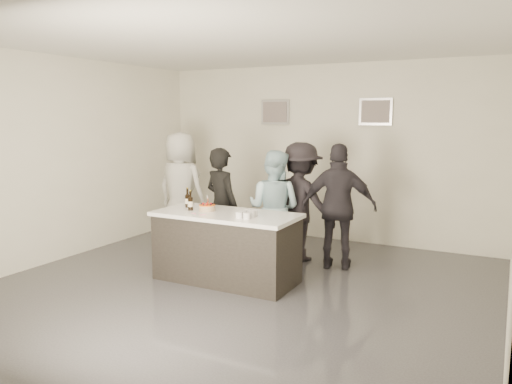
% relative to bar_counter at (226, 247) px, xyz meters
% --- Properties ---
extents(floor, '(6.00, 6.00, 0.00)m').
position_rel_bar_counter_xyz_m(floor, '(0.28, -0.21, -0.45)').
color(floor, '#3D3D42').
rests_on(floor, ground).
extents(ceiling, '(6.00, 6.00, 0.00)m').
position_rel_bar_counter_xyz_m(ceiling, '(0.28, -0.21, 2.55)').
color(ceiling, white).
extents(wall_back, '(6.00, 0.04, 3.00)m').
position_rel_bar_counter_xyz_m(wall_back, '(0.28, 2.79, 1.05)').
color(wall_back, white).
rests_on(wall_back, ground).
extents(wall_front, '(6.00, 0.04, 3.00)m').
position_rel_bar_counter_xyz_m(wall_front, '(0.28, -3.21, 1.05)').
color(wall_front, white).
rests_on(wall_front, ground).
extents(wall_left, '(0.04, 6.00, 3.00)m').
position_rel_bar_counter_xyz_m(wall_left, '(-2.72, -0.21, 1.05)').
color(wall_left, white).
rests_on(wall_left, ground).
extents(picture_left, '(0.54, 0.04, 0.44)m').
position_rel_bar_counter_xyz_m(picture_left, '(-0.62, 2.76, 1.75)').
color(picture_left, '#B2B2B7').
rests_on(picture_left, wall_back).
extents(picture_right, '(0.54, 0.04, 0.44)m').
position_rel_bar_counter_xyz_m(picture_right, '(1.18, 2.76, 1.75)').
color(picture_right, '#B2B2B7').
rests_on(picture_right, wall_back).
extents(bar_counter, '(1.86, 0.86, 0.90)m').
position_rel_bar_counter_xyz_m(bar_counter, '(0.00, 0.00, 0.00)').
color(bar_counter, white).
rests_on(bar_counter, ground).
extents(cake, '(0.21, 0.21, 0.07)m').
position_rel_bar_counter_xyz_m(cake, '(-0.29, 0.01, 0.49)').
color(cake, orange).
rests_on(cake, bar_counter).
extents(beer_bottle_a, '(0.07, 0.07, 0.26)m').
position_rel_bar_counter_xyz_m(beer_bottle_a, '(-0.67, 0.10, 0.58)').
color(beer_bottle_a, black).
rests_on(beer_bottle_a, bar_counter).
extents(beer_bottle_b, '(0.07, 0.07, 0.26)m').
position_rel_bar_counter_xyz_m(beer_bottle_b, '(-0.50, -0.07, 0.58)').
color(beer_bottle_b, black).
rests_on(beer_bottle_b, bar_counter).
extents(tumbler_cluster, '(0.19, 0.30, 0.08)m').
position_rel_bar_counter_xyz_m(tumbler_cluster, '(0.37, -0.12, 0.49)').
color(tumbler_cluster, gold).
rests_on(tumbler_cluster, bar_counter).
extents(candles, '(0.24, 0.08, 0.01)m').
position_rel_bar_counter_xyz_m(candles, '(-0.27, -0.26, 0.45)').
color(candles, pink).
rests_on(candles, bar_counter).
extents(person_main_black, '(0.71, 0.58, 1.68)m').
position_rel_bar_counter_xyz_m(person_main_black, '(-0.50, 0.72, 0.39)').
color(person_main_black, black).
rests_on(person_main_black, ground).
extents(person_main_blue, '(0.81, 0.63, 1.65)m').
position_rel_bar_counter_xyz_m(person_main_blue, '(0.23, 0.94, 0.38)').
color(person_main_blue, '#ACD3E1').
rests_on(person_main_blue, ground).
extents(person_guest_left, '(0.95, 0.65, 1.87)m').
position_rel_bar_counter_xyz_m(person_guest_left, '(-1.65, 1.30, 0.49)').
color(person_guest_left, silver).
rests_on(person_guest_left, ground).
extents(person_guest_right, '(1.10, 0.66, 1.76)m').
position_rel_bar_counter_xyz_m(person_guest_right, '(1.11, 1.20, 0.43)').
color(person_guest_right, '#27252B').
rests_on(person_guest_right, ground).
extents(person_guest_back, '(1.24, 0.87, 1.75)m').
position_rel_bar_counter_xyz_m(person_guest_back, '(0.47, 1.33, 0.43)').
color(person_guest_back, black).
rests_on(person_guest_back, ground).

